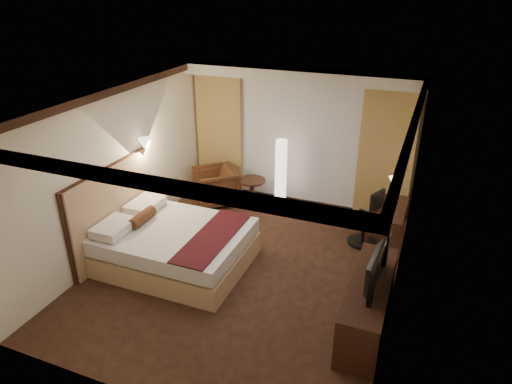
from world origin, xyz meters
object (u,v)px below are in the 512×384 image
at_px(desk, 386,227).
at_px(television, 371,261).
at_px(side_table, 252,193).
at_px(office_chair, 365,216).
at_px(armchair, 216,184).
at_px(dresser, 368,304).
at_px(bed, 176,246).
at_px(floor_lamp, 281,175).

relative_size(desk, television, 1.05).
bearing_deg(side_table, office_chair, -14.51).
height_order(side_table, office_chair, office_chair).
xyz_separation_m(armchair, desk, (3.43, -0.42, -0.03)).
height_order(office_chair, dresser, office_chair).
xyz_separation_m(bed, office_chair, (2.67, 1.75, 0.20)).
bearing_deg(dresser, floor_lamp, 127.72).
height_order(bed, floor_lamp, floor_lamp).
bearing_deg(side_table, bed, -98.43).
bearing_deg(armchair, floor_lamp, 59.26).
bearing_deg(television, office_chair, 13.63).
distance_m(bed, desk, 3.52).
bearing_deg(desk, side_table, 168.41).
height_order(floor_lamp, dresser, floor_lamp).
xyz_separation_m(side_table, dresser, (2.73, -2.69, 0.06)).
relative_size(floor_lamp, desk, 1.33).
distance_m(desk, television, 2.23).
bearing_deg(armchair, side_table, 57.72).
bearing_deg(armchair, desk, 41.08).
bearing_deg(desk, television, -89.46).
bearing_deg(armchair, television, 11.52).
xyz_separation_m(side_table, television, (2.70, -2.69, 0.72)).
relative_size(floor_lamp, television, 1.40).
relative_size(armchair, side_table, 1.40).
bearing_deg(dresser, armchair, 143.63).
xyz_separation_m(armchair, television, (3.45, -2.56, 0.60)).
xyz_separation_m(office_chair, television, (0.38, -2.09, 0.48)).
relative_size(side_table, office_chair, 0.56).
xyz_separation_m(desk, television, (0.02, -2.14, 0.64)).
bearing_deg(side_table, television, -44.85).
distance_m(armchair, office_chair, 3.10).
bearing_deg(bed, desk, 30.69).
bearing_deg(floor_lamp, television, -52.67).
bearing_deg(side_table, dresser, -44.54).
bearing_deg(bed, television, -6.36).
relative_size(armchair, television, 0.79).
xyz_separation_m(office_chair, dresser, (0.41, -2.09, -0.17)).
height_order(floor_lamp, office_chair, floor_lamp).
relative_size(side_table, dresser, 0.32).
height_order(armchair, desk, armchair).
height_order(armchair, dresser, armchair).
height_order(bed, dresser, dresser).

